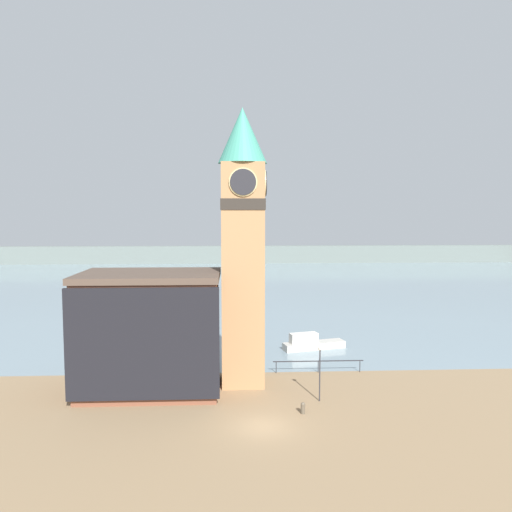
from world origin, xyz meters
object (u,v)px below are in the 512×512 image
at_px(clock_tower, 243,240).
at_px(mooring_bollard_near, 303,407).
at_px(pier_building, 150,332).
at_px(lamp_post, 320,363).
at_px(boat_near, 311,343).

relative_size(clock_tower, mooring_bollard_near, 27.09).
bearing_deg(pier_building, mooring_bollard_near, -24.94).
bearing_deg(mooring_bollard_near, lamp_post, 55.49).
xyz_separation_m(clock_tower, mooring_bollard_near, (4.15, -6.71, -11.70)).
relative_size(clock_tower, pier_building, 2.03).
relative_size(boat_near, lamp_post, 1.61).
height_order(mooring_bollard_near, lamp_post, lamp_post).
height_order(clock_tower, pier_building, clock_tower).
bearing_deg(clock_tower, mooring_bollard_near, -58.26).
height_order(boat_near, mooring_bollard_near, boat_near).
relative_size(pier_building, boat_near, 1.65).
distance_m(pier_building, boat_near, 19.34).
height_order(clock_tower, mooring_bollard_near, clock_tower).
xyz_separation_m(boat_near, lamp_post, (-1.65, -14.62, 2.32)).
xyz_separation_m(clock_tower, boat_near, (7.42, 10.27, -11.52)).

